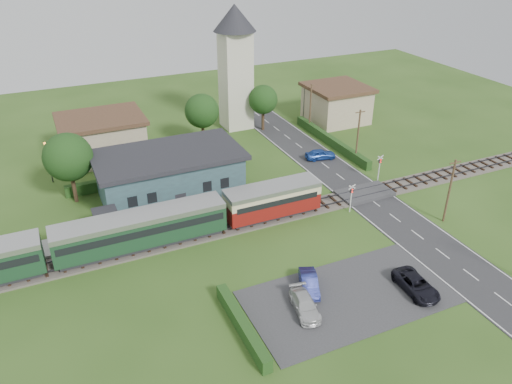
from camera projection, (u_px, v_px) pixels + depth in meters
name	position (u px, v px, depth m)	size (l,w,h in m)	color
ground	(295.00, 223.00, 51.45)	(120.00, 120.00, 0.00)	#2D4C19
railway_track	(286.00, 213.00, 53.00)	(76.00, 3.20, 0.49)	#4C443D
road	(375.00, 203.00, 55.06)	(6.00, 70.00, 0.05)	#28282B
car_park	(348.00, 297.00, 41.29)	(17.00, 9.00, 0.08)	#333335
crossing_deck	(365.00, 193.00, 56.56)	(6.20, 3.40, 0.45)	#333335
platform	(187.00, 218.00, 51.88)	(30.00, 3.00, 0.45)	gray
equipment_hut	(106.00, 222.00, 48.26)	(2.30, 2.30, 2.55)	beige
station_building	(170.00, 174.00, 55.34)	(16.00, 9.00, 5.30)	#33494D
train	(106.00, 237.00, 45.32)	(43.20, 2.90, 3.40)	#232328
church_tower	(235.00, 58.00, 70.76)	(6.00, 6.00, 17.60)	beige
house_west	(103.00, 137.00, 64.68)	(10.80, 8.80, 5.50)	tan
house_east	(336.00, 103.00, 76.54)	(8.80, 8.80, 5.50)	tan
hedge_carpark	(242.00, 325.00, 37.59)	(0.80, 9.00, 1.20)	#193814
hedge_roadside	(331.00, 141.00, 69.10)	(0.80, 18.00, 1.20)	#193814
hedge_station	(161.00, 174.00, 59.92)	(22.00, 0.80, 1.30)	#193814
tree_a	(68.00, 157.00, 52.83)	(5.20, 5.20, 8.00)	#332316
tree_b	(202.00, 111.00, 66.72)	(4.60, 4.60, 7.34)	#332316
tree_c	(263.00, 100.00, 72.11)	(4.20, 4.20, 6.78)	#332316
utility_pole_b	(449.00, 190.00, 50.05)	(1.40, 0.22, 7.00)	#473321
utility_pole_c	(358.00, 135.00, 62.85)	(1.40, 0.22, 7.00)	#473321
utility_pole_d	(310.00, 107.00, 72.45)	(1.40, 0.22, 7.00)	#473321
crossing_signal_near	(351.00, 194.00, 52.42)	(0.84, 0.28, 3.28)	silver
crossing_signal_far	(380.00, 164.00, 58.86)	(0.84, 0.28, 3.28)	silver
streetlamp_west	(48.00, 159.00, 58.03)	(0.30, 0.30, 5.15)	#3F3F47
streetlamp_east	(304.00, 99.00, 77.38)	(0.30, 0.30, 5.15)	#3F3F47
car_on_road	(320.00, 154.00, 64.83)	(1.58, 3.92, 1.34)	#1D44A0
car_park_blue	(309.00, 283.00, 41.81)	(1.35, 3.88, 1.28)	navy
car_park_silver	(305.00, 305.00, 39.47)	(1.71, 4.22, 1.22)	silver
car_park_dark	(416.00, 285.00, 41.59)	(2.15, 4.66, 1.29)	black
pedestrian_near	(262.00, 194.00, 54.35)	(0.54, 0.35, 1.48)	gray
pedestrian_far	(144.00, 217.00, 50.16)	(0.72, 0.56, 1.48)	gray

